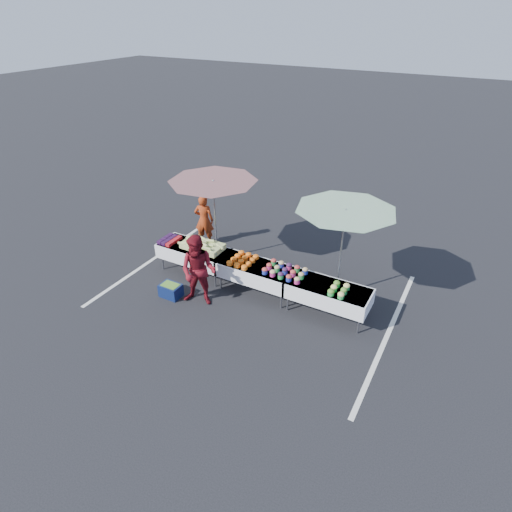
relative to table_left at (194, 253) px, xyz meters
The scene contains 17 objects.
ground 1.89m from the table_left, ahead, with size 80.00×80.00×0.00m, color black.
stripe_left 1.52m from the table_left, behind, with size 0.10×5.00×0.00m, color silver.
stripe_right 5.03m from the table_left, ahead, with size 0.10×5.00×0.00m, color silver.
table_left is the anchor object (origin of this frame).
table_center 1.80m from the table_left, ahead, with size 1.86×0.81×0.75m.
table_right 3.60m from the table_left, ahead, with size 1.86×0.81×0.75m.
berry_punnets 0.74m from the table_left, behind, with size 0.40×0.54×0.08m.
corn_pile 0.36m from the table_left, 10.10° to the left, with size 1.16×0.57×0.26m.
plastic_bags 0.47m from the table_left, 45.00° to the right, with size 0.30×0.25×0.05m, color white.
carrot_bowls 1.47m from the table_left, ahead, with size 0.55×0.69×0.11m.
potato_cups 2.56m from the table_left, ahead, with size 0.94×0.58×0.16m.
bean_baskets 3.87m from the table_left, ahead, with size 0.36×0.50×0.15m.
vendor 1.55m from the table_left, 115.03° to the left, with size 0.55×0.36×1.49m, color #993111.
customer 1.37m from the table_left, 48.67° to the right, with size 0.84×0.66×1.73m, color maroon.
umbrella_left 1.70m from the table_left, 79.71° to the left, with size 2.71×2.71×2.29m.
umbrella_right 3.93m from the table_left, 12.70° to the left, with size 2.52×2.52×2.26m.
storage_bin 1.22m from the table_left, 84.05° to the right, with size 0.49×0.36×0.32m.
Camera 1 is at (4.12, -7.43, 6.04)m, focal length 30.00 mm.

